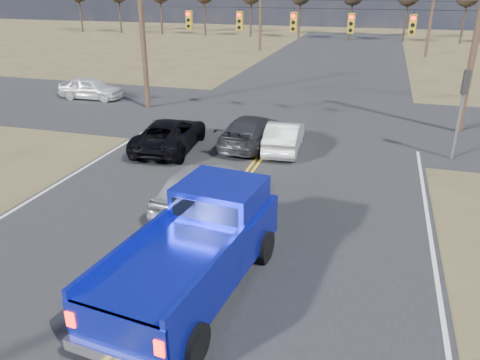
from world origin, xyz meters
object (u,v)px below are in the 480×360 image
(silver_suv, at_px, (200,185))
(cross_car_west, at_px, (91,88))
(pickup_truck, at_px, (197,249))
(black_suv, at_px, (170,134))
(white_car_queue, at_px, (284,136))
(dgrey_car_queue, at_px, (252,131))

(silver_suv, height_order, cross_car_west, silver_suv)
(pickup_truck, xyz_separation_m, silver_suv, (-1.69, 4.52, -0.38))
(black_suv, bearing_deg, cross_car_west, -45.43)
(black_suv, distance_m, white_car_queue, 5.32)
(black_suv, bearing_deg, white_car_queue, -170.65)
(silver_suv, relative_size, cross_car_west, 1.06)
(cross_car_west, bearing_deg, pickup_truck, -141.76)
(black_suv, bearing_deg, dgrey_car_queue, -161.29)
(pickup_truck, height_order, dgrey_car_queue, pickup_truck)
(black_suv, xyz_separation_m, dgrey_car_queue, (3.55, 1.58, 0.00))
(silver_suv, relative_size, black_suv, 0.88)
(silver_suv, distance_m, black_suv, 6.39)
(black_suv, relative_size, cross_car_west, 1.21)
(pickup_truck, bearing_deg, white_car_queue, 96.63)
(cross_car_west, bearing_deg, white_car_queue, -115.56)
(white_car_queue, relative_size, dgrey_car_queue, 0.85)
(pickup_truck, bearing_deg, dgrey_car_queue, 104.59)
(pickup_truck, relative_size, black_suv, 1.26)
(black_suv, xyz_separation_m, cross_car_west, (-9.37, 7.90, 0.01))
(cross_car_west, bearing_deg, dgrey_car_queue, -117.33)
(pickup_truck, xyz_separation_m, dgrey_car_queue, (-1.69, 11.41, -0.43))
(pickup_truck, relative_size, cross_car_west, 1.52)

